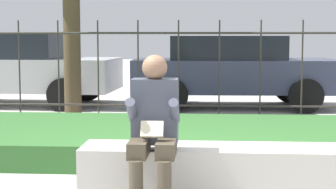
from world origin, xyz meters
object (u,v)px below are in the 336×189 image
object	(u,v)px
person_seated_reader	(154,125)
car_parked_left	(13,67)
car_parked_center	(233,69)
stone_bench	(220,175)

from	to	relation	value
person_seated_reader	car_parked_left	distance (m)	7.61
car_parked_center	car_parked_left	xyz separation A→B (m)	(-4.47, 0.08, 0.02)
stone_bench	person_seated_reader	bearing A→B (deg)	-151.39
person_seated_reader	car_parked_left	world-z (taller)	car_parked_left
person_seated_reader	car_parked_left	xyz separation A→B (m)	(-3.53, 6.74, 0.10)
person_seated_reader	car_parked_center	world-z (taller)	car_parked_center
car_parked_center	car_parked_left	world-z (taller)	car_parked_left
stone_bench	car_parked_left	distance (m)	7.65
stone_bench	car_parked_center	bearing A→B (deg)	86.46
stone_bench	car_parked_left	size ratio (longest dim) A/B	0.57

